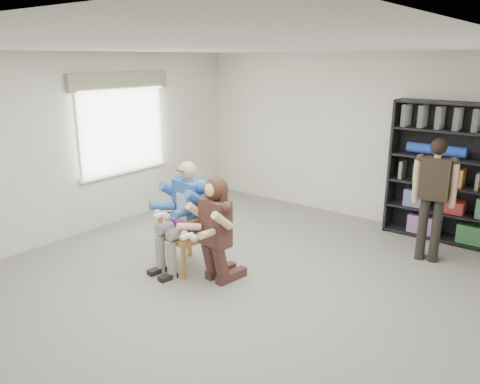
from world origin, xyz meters
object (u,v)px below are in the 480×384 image
Objects in this scene: standing_man at (432,201)px; seated_man at (186,216)px; armchair at (186,228)px; kneeling_woman at (214,232)px; bookshelf at (451,174)px.

seated_man is at bearing -146.69° from standing_man.
armchair is 0.84× the size of kneeling_woman.
seated_man is 3.31m from standing_man.
seated_man is 0.85× the size of standing_man.
kneeling_woman is at bearing -137.57° from standing_man.
armchair is at bearing 176.97° from kneeling_woman.
standing_man is (0.02, -0.93, -0.20)m from bookshelf.
standing_man reaches higher than kneeling_woman.
seated_man is 1.09× the size of kneeling_woman.
armchair is at bearing 0.00° from seated_man.
seated_man is at bearing -128.45° from bookshelf.
standing_man is (2.48, 2.18, 0.12)m from seated_man.
bookshelf reaches higher than seated_man.
armchair is at bearing -146.69° from standing_man.
seated_man is (0.00, 0.00, 0.17)m from armchair.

